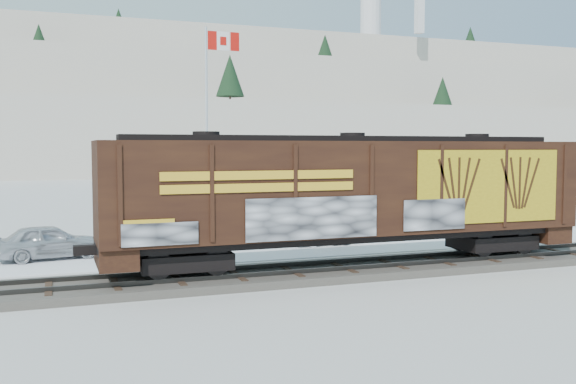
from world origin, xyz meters
name	(u,v)px	position (x,y,z in m)	size (l,w,h in m)	color
ground	(289,278)	(0.00, 0.00, 0.00)	(500.00, 500.00, 0.00)	white
rail_track	(289,274)	(0.00, 0.00, 0.15)	(50.00, 3.40, 0.43)	#59544C
parking_strip	(233,247)	(0.00, 7.50, 0.01)	(40.00, 8.00, 0.03)	white
hillside	(86,106)	(-0.05, 139.79, 14.37)	(360.00, 110.00, 93.00)	white
hopper_railcar	(352,192)	(2.44, -0.01, 2.99)	(17.99, 3.06, 4.61)	black
flagpole	(209,158)	(0.17, 13.06, 4.05)	(2.30, 0.90, 11.05)	silver
car_silver	(49,241)	(-8.00, 6.88, 0.75)	(1.71, 4.25, 1.45)	silver
car_white	(332,226)	(4.74, 6.89, 0.85)	(1.73, 4.96, 1.63)	silver
car_dark	(303,230)	(3.39, 7.25, 0.69)	(1.85, 4.55, 1.32)	black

